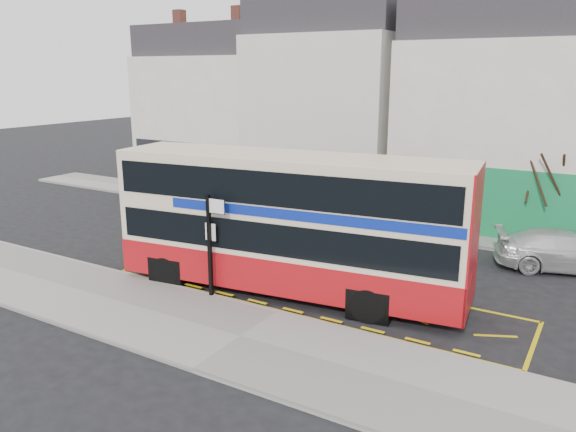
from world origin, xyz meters
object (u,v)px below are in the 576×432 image
Objects in this scene: double_decker_bus at (290,222)px; car_silver at (195,200)px; street_tree_right at (548,164)px; car_white at (567,251)px; bus_stop_post at (211,237)px; street_tree_left at (160,119)px; car_grey at (379,224)px.

car_silver is at bearing 137.75° from double_decker_bus.
double_decker_bus is 2.30× the size of street_tree_right.
car_white is (7.71, 7.12, -1.71)m from double_decker_bus.
double_decker_bus is at bearing -120.41° from car_silver.
double_decker_bus reaches higher than car_white.
bus_stop_post is (-1.84, -1.82, -0.31)m from double_decker_bus.
bus_stop_post is 12.20m from car_silver.
double_decker_bus is 3.55× the size of bus_stop_post.
car_silver is (-10.03, 7.09, -1.83)m from double_decker_bus.
car_silver is (-8.19, 8.91, -1.52)m from bus_stop_post.
bus_stop_post is 14.45m from street_tree_right.
car_silver is at bearing 71.79° from car_white.
car_silver is 7.55m from street_tree_left.
double_decker_bus is 1.86× the size of street_tree_left.
street_tree_left reaches higher than double_decker_bus.
street_tree_right is (6.17, 2.85, 2.75)m from car_grey.
bus_stop_post is 0.65× the size of street_tree_right.
car_white is (7.43, 0.03, -0.02)m from car_grey.
bus_stop_post is at bearing -178.15° from car_grey.
bus_stop_post is 0.53× the size of street_tree_left.
street_tree_left reaches higher than car_white.
street_tree_left is 1.24× the size of street_tree_right.
street_tree_right is at bearing 53.22° from bus_stop_post.
bus_stop_post is at bearing 114.79° from car_white.
street_tree_left is (-23.26, 3.53, 3.61)m from car_white.
car_silver is 16.98m from street_tree_right.
bus_stop_post is 9.27m from car_grey.
street_tree_left reaches higher than car_silver.
car_grey is (2.13, 8.91, -1.37)m from bus_stop_post.
street_tree_right is at bearing -49.96° from car_grey.
double_decker_bus reaches higher than car_grey.
car_grey is 0.91× the size of car_white.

